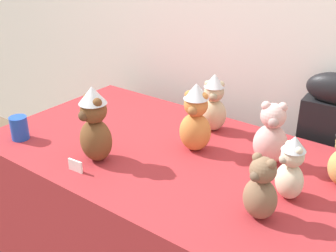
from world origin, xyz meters
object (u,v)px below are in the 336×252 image
Objects in this scene: teddy_bear_mocha at (261,189)px; party_cup_blue at (19,128)px; instrument_case at (322,173)px; teddy_bear_cream at (291,168)px; teddy_bear_sand at (214,103)px; teddy_bear_chestnut at (95,125)px; teddy_bear_ginger at (195,118)px; display_table at (168,220)px; teddy_bear_blush at (271,135)px.

party_cup_blue is (-1.14, -0.13, -0.05)m from teddy_bear_mocha.
instrument_case is 4.28× the size of teddy_bear_cream.
teddy_bear_sand is 0.91m from party_cup_blue.
teddy_bear_cream is at bearing 25.16° from teddy_bear_chestnut.
teddy_bear_chestnut reaches higher than instrument_case.
teddy_bear_ginger is 0.82m from party_cup_blue.
teddy_bear_ginger is at bearing -133.68° from instrument_case.
teddy_bear_mocha is at bearing -19.93° from display_table.
teddy_bear_sand is at bearing -151.72° from instrument_case.
instrument_case reaches higher than display_table.
teddy_bear_sand is at bearing 74.99° from teddy_bear_chestnut.
teddy_bear_mocha is 0.72× the size of teddy_bear_chestnut.
instrument_case is at bearing 58.67° from teddy_bear_chestnut.
teddy_bear_sand is (-0.47, -0.30, 0.36)m from instrument_case.
teddy_bear_blush is 0.72m from teddy_bear_chestnut.
teddy_bear_chestnut reaches higher than party_cup_blue.
teddy_bear_mocha is 2.13× the size of party_cup_blue.
instrument_case reaches higher than party_cup_blue.
teddy_bear_ginger reaches higher than party_cup_blue.
teddy_bear_cream is at bearing -2.05° from display_table.
teddy_bear_ginger is (-0.31, -0.09, 0.02)m from teddy_bear_blush.
teddy_bear_sand is 0.22m from teddy_bear_ginger.
party_cup_blue is (-1.13, -0.92, 0.28)m from instrument_case.
teddy_bear_mocha is (0.48, -0.49, -0.03)m from teddy_bear_sand.
display_table is 4.92× the size of teddy_bear_chestnut.
teddy_bear_cream is at bearing -58.44° from teddy_bear_sand.
teddy_bear_sand reaches higher than party_cup_blue.
teddy_bear_sand is 2.57× the size of party_cup_blue.
teddy_bear_chestnut is 2.98× the size of party_cup_blue.
teddy_bear_cream is (0.56, -0.02, 0.50)m from display_table.
display_table is 0.60m from teddy_bear_sand.
teddy_bear_chestnut is at bearing -134.36° from instrument_case.
teddy_bear_blush reaches higher than party_cup_blue.
teddy_bear_cream is (0.51, -0.32, -0.02)m from teddy_bear_sand.
teddy_bear_cream is (0.47, -0.10, -0.03)m from teddy_bear_ginger.
teddy_bear_chestnut reaches higher than teddy_bear_sand.
teddy_bear_cream is at bearing 14.25° from party_cup_blue.
teddy_bear_cream reaches higher than teddy_bear_mocha.
party_cup_blue reaches higher than display_table.
instrument_case is 3.22× the size of teddy_bear_chestnut.
teddy_bear_cream is (0.04, -0.62, 0.34)m from instrument_case.
teddy_bear_chestnut reaches higher than teddy_bear_mocha.
teddy_bear_mocha is at bearing -93.61° from instrument_case.
party_cup_blue is at bearing -163.42° from teddy_bear_sand.
display_table is 5.69× the size of teddy_bear_sand.
teddy_bear_blush reaches higher than teddy_bear_cream.
instrument_case is 4.50× the size of teddy_bear_mocha.
teddy_bear_blush is 0.88× the size of teddy_bear_ginger.
instrument_case is at bearing 128.03° from teddy_bear_cream.
teddy_bear_cream reaches higher than display_table.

